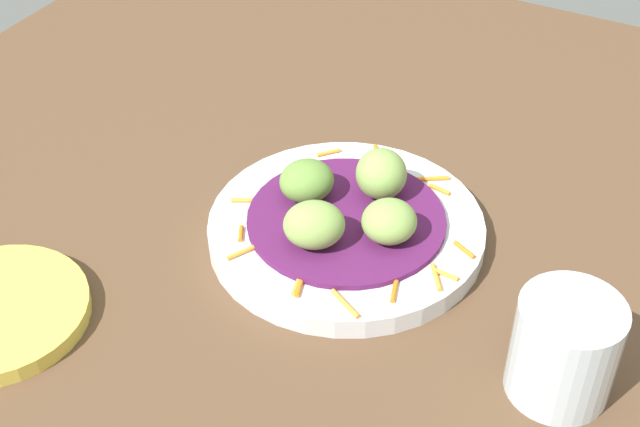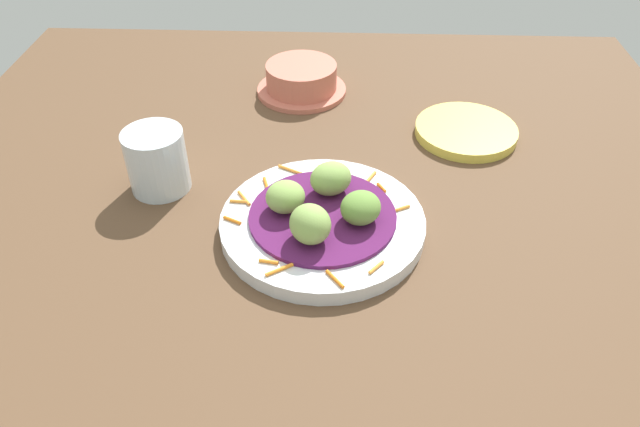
# 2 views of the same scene
# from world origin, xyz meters

# --- Properties ---
(table_surface) EXTENTS (1.10, 1.10, 0.02)m
(table_surface) POSITION_xyz_m (0.00, 0.00, 0.01)
(table_surface) COLOR brown
(table_surface) RESTS_ON ground
(main_plate) EXTENTS (0.24, 0.24, 0.02)m
(main_plate) POSITION_xyz_m (-0.01, 0.03, 0.03)
(main_plate) COLOR silver
(main_plate) RESTS_ON table_surface
(cabbage_bed) EXTENTS (0.17, 0.17, 0.01)m
(cabbage_bed) POSITION_xyz_m (-0.01, 0.03, 0.04)
(cabbage_bed) COLOR #51194C
(cabbage_bed) RESTS_ON main_plate
(carrot_garnish) EXTENTS (0.22, 0.22, 0.00)m
(carrot_garnish) POSITION_xyz_m (0.00, 0.02, 0.04)
(carrot_garnish) COLOR orange
(carrot_garnish) RESTS_ON main_plate
(guac_scoop_left) EXTENTS (0.06, 0.06, 0.04)m
(guac_scoop_left) POSITION_xyz_m (0.03, 0.02, 0.06)
(guac_scoop_left) COLOR #84A851
(guac_scoop_left) RESTS_ON cabbage_bed
(guac_scoop_center) EXTENTS (0.06, 0.06, 0.04)m
(guac_scoop_center) POSITION_xyz_m (-0.00, 0.07, 0.07)
(guac_scoop_center) COLOR #84A851
(guac_scoop_center) RESTS_ON cabbage_bed
(guac_scoop_right) EXTENTS (0.06, 0.07, 0.04)m
(guac_scoop_right) POSITION_xyz_m (-0.06, 0.04, 0.06)
(guac_scoop_right) COLOR olive
(guac_scoop_right) RESTS_ON cabbage_bed
(guac_scoop_back) EXTENTS (0.07, 0.06, 0.04)m
(guac_scoop_back) POSITION_xyz_m (-0.02, -0.01, 0.06)
(guac_scoop_back) COLOR #84A851
(guac_scoop_back) RESTS_ON cabbage_bed
(side_plate_small) EXTENTS (0.15, 0.15, 0.01)m
(side_plate_small) POSITION_xyz_m (-0.21, -0.19, 0.03)
(side_plate_small) COLOR #E0CC4C
(side_plate_small) RESTS_ON table_surface
(terracotta_bowl) EXTENTS (0.14, 0.14, 0.05)m
(terracotta_bowl) POSITION_xyz_m (0.03, -0.31, 0.04)
(terracotta_bowl) COLOR #C66B56
(terracotta_bowl) RESTS_ON table_surface
(water_glass) EXTENTS (0.08, 0.08, 0.08)m
(water_glass) POSITION_xyz_m (0.20, -0.05, 0.06)
(water_glass) COLOR silver
(water_glass) RESTS_ON table_surface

